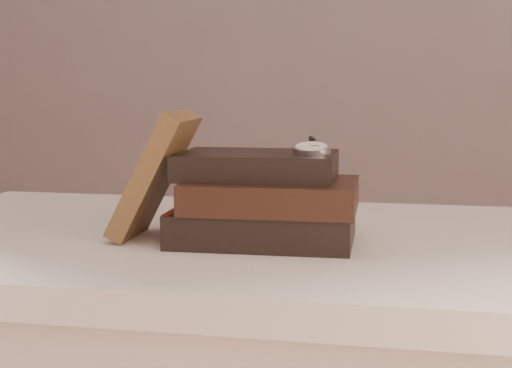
# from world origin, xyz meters

# --- Properties ---
(table) EXTENTS (1.00, 0.60, 0.75)m
(table) POSITION_xyz_m (0.00, 0.35, 0.66)
(table) COLOR silver
(table) RESTS_ON ground
(book_stack) EXTENTS (0.24, 0.17, 0.12)m
(book_stack) POSITION_xyz_m (0.06, 0.31, 0.80)
(book_stack) COLOR black
(book_stack) RESTS_ON table
(journal) EXTENTS (0.11, 0.11, 0.17)m
(journal) POSITION_xyz_m (-0.09, 0.30, 0.83)
(journal) COLOR #452D1A
(journal) RESTS_ON table
(pocket_watch) EXTENTS (0.05, 0.15, 0.02)m
(pocket_watch) POSITION_xyz_m (0.12, 0.30, 0.87)
(pocket_watch) COLOR silver
(pocket_watch) RESTS_ON book_stack
(eyeglasses) EXTENTS (0.10, 0.11, 0.05)m
(eyeglasses) POSITION_xyz_m (-0.03, 0.38, 0.82)
(eyeglasses) COLOR silver
(eyeglasses) RESTS_ON book_stack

